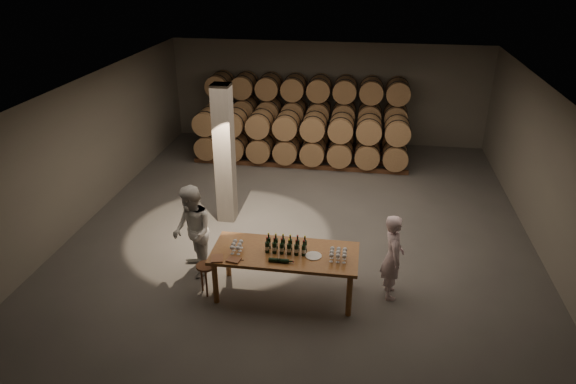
% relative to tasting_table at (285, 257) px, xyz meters
% --- Properties ---
extents(room, '(12.00, 12.00, 12.00)m').
position_rel_tasting_table_xyz_m(room, '(-1.80, 2.70, 0.80)').
color(room, '#575552').
rests_on(room, ground).
extents(tasting_table, '(2.60, 1.10, 0.90)m').
position_rel_tasting_table_xyz_m(tasting_table, '(0.00, 0.00, 0.00)').
color(tasting_table, brown).
rests_on(tasting_table, ground).
extents(barrel_stack_back, '(6.26, 0.95, 2.31)m').
position_rel_tasting_table_xyz_m(barrel_stack_back, '(-0.57, 7.70, 0.40)').
color(barrel_stack_back, '#56311D').
rests_on(barrel_stack_back, ground).
extents(barrel_stack_front, '(6.26, 0.95, 1.57)m').
position_rel_tasting_table_xyz_m(barrel_stack_front, '(-0.57, 6.30, 0.03)').
color(barrel_stack_front, '#56311D').
rests_on(barrel_stack_front, ground).
extents(bottle_cluster, '(0.73, 0.23, 0.31)m').
position_rel_tasting_table_xyz_m(bottle_cluster, '(0.02, 0.02, 0.21)').
color(bottle_cluster, black).
rests_on(bottle_cluster, tasting_table).
extents(lying_bottles, '(0.44, 0.07, 0.07)m').
position_rel_tasting_table_xyz_m(lying_bottles, '(-0.04, -0.34, 0.14)').
color(lying_bottles, black).
rests_on(lying_bottles, tasting_table).
extents(glass_cluster_left, '(0.19, 0.30, 0.17)m').
position_rel_tasting_table_xyz_m(glass_cluster_left, '(-0.85, -0.09, 0.22)').
color(glass_cluster_left, silver).
rests_on(glass_cluster_left, tasting_table).
extents(glass_cluster_right, '(0.30, 0.30, 0.17)m').
position_rel_tasting_table_xyz_m(glass_cluster_right, '(0.94, -0.07, 0.22)').
color(glass_cluster_right, silver).
rests_on(glass_cluster_right, tasting_table).
extents(plate, '(0.29, 0.29, 0.02)m').
position_rel_tasting_table_xyz_m(plate, '(0.52, -0.06, 0.11)').
color(plate, silver).
rests_on(plate, tasting_table).
extents(notebook_near, '(0.25, 0.22, 0.03)m').
position_rel_tasting_table_xyz_m(notebook_near, '(-0.83, -0.41, 0.12)').
color(notebook_near, brown).
rests_on(notebook_near, tasting_table).
extents(notebook_corner, '(0.26, 0.30, 0.02)m').
position_rel_tasting_table_xyz_m(notebook_corner, '(-1.13, -0.40, 0.12)').
color(notebook_corner, brown).
rests_on(notebook_corner, tasting_table).
extents(pen, '(0.13, 0.04, 0.01)m').
position_rel_tasting_table_xyz_m(pen, '(-0.72, -0.39, 0.11)').
color(pen, black).
rests_on(pen, tasting_table).
extents(stool, '(0.36, 0.36, 0.60)m').
position_rel_tasting_table_xyz_m(stool, '(-1.42, -0.18, -0.30)').
color(stool, '#56311D').
rests_on(stool, ground).
extents(person_man, '(0.45, 0.63, 1.63)m').
position_rel_tasting_table_xyz_m(person_man, '(1.90, 0.28, 0.02)').
color(person_man, silver).
rests_on(person_man, ground).
extents(person_woman, '(1.06, 1.12, 1.83)m').
position_rel_tasting_table_xyz_m(person_woman, '(-1.85, 0.42, 0.12)').
color(person_woman, silver).
rests_on(person_woman, ground).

